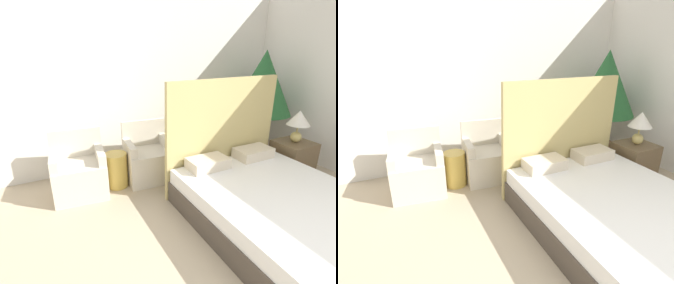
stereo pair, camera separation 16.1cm
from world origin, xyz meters
The scene contains 8 objects.
wall_back centered at (0.00, 3.69, 1.45)m, with size 10.00×0.06×2.90m.
bed centered at (0.53, 1.30, 0.28)m, with size 1.75×2.26×1.56m.
armchair_near_window_left centered at (-1.33, 2.98, 0.29)m, with size 0.74×0.66×0.88m.
armchair_near_window_right centered at (-0.31, 2.98, 0.29)m, with size 0.74×0.65×0.88m.
potted_palm centered at (1.88, 2.97, 1.29)m, with size 1.03×1.03×1.89m.
nightstand centered at (1.71, 2.05, 0.29)m, with size 0.53×0.50×0.57m.
table_lamp centered at (1.72, 2.05, 0.91)m, with size 0.33×0.33×0.49m.
side_table centered at (-0.82, 2.97, 0.25)m, with size 0.32×0.32×0.51m.
Camera 1 is at (-1.69, -0.42, 1.96)m, focal length 28.00 mm.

